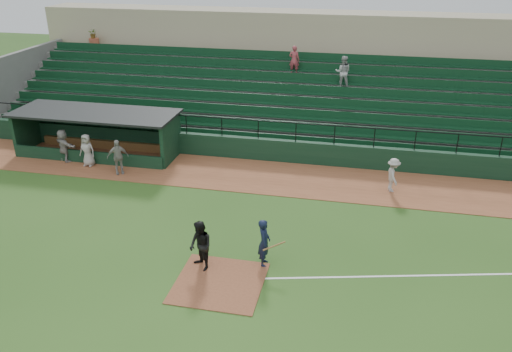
# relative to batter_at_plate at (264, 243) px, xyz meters

# --- Properties ---
(ground) EXTENTS (90.00, 90.00, 0.00)m
(ground) POSITION_rel_batter_at_plate_xyz_m (-1.29, -0.45, -0.92)
(ground) COLOR #2A4E19
(ground) RESTS_ON ground
(warning_track) EXTENTS (40.00, 4.00, 0.03)m
(warning_track) POSITION_rel_batter_at_plate_xyz_m (-1.29, 7.55, -0.90)
(warning_track) COLOR brown
(warning_track) RESTS_ON ground
(home_plate_dirt) EXTENTS (3.00, 3.00, 0.03)m
(home_plate_dirt) POSITION_rel_batter_at_plate_xyz_m (-1.29, -1.45, -0.90)
(home_plate_dirt) COLOR brown
(home_plate_dirt) RESTS_ON ground
(foul_line) EXTENTS (17.49, 4.44, 0.01)m
(foul_line) POSITION_rel_batter_at_plate_xyz_m (6.71, 0.75, -0.91)
(foul_line) COLOR white
(foul_line) RESTS_ON ground
(stadium_structure) EXTENTS (38.00, 13.08, 6.40)m
(stadium_structure) POSITION_rel_batter_at_plate_xyz_m (-1.29, 16.01, 1.39)
(stadium_structure) COLOR black
(stadium_structure) RESTS_ON ground
(dugout) EXTENTS (8.90, 3.20, 2.42)m
(dugout) POSITION_rel_batter_at_plate_xyz_m (-11.04, 9.11, 0.42)
(dugout) COLOR black
(dugout) RESTS_ON ground
(batter_at_plate) EXTENTS (1.06, 0.73, 1.83)m
(batter_at_plate) POSITION_rel_batter_at_plate_xyz_m (0.00, 0.00, 0.00)
(batter_at_plate) COLOR black
(batter_at_plate) RESTS_ON ground
(umpire) EXTENTS (1.15, 1.14, 1.88)m
(umpire) POSITION_rel_batter_at_plate_xyz_m (-2.15, -0.73, 0.02)
(umpire) COLOR black
(umpire) RESTS_ON ground
(runner) EXTENTS (0.83, 1.16, 1.63)m
(runner) POSITION_rel_batter_at_plate_xyz_m (4.66, 7.20, -0.07)
(runner) COLOR #A39D98
(runner) RESTS_ON warning_track
(dugout_player_a) EXTENTS (1.12, 0.95, 1.80)m
(dugout_player_a) POSITION_rel_batter_at_plate_xyz_m (-8.76, 6.37, 0.02)
(dugout_player_a) COLOR gray
(dugout_player_a) RESTS_ON warning_track
(dugout_player_b) EXTENTS (0.87, 0.60, 1.71)m
(dugout_player_b) POSITION_rel_batter_at_plate_xyz_m (-10.77, 6.99, -0.03)
(dugout_player_b) COLOR #A29C97
(dugout_player_b) RESTS_ON warning_track
(dugout_player_c) EXTENTS (1.68, 1.25, 1.77)m
(dugout_player_c) POSITION_rel_batter_at_plate_xyz_m (-12.29, 7.28, -0.00)
(dugout_player_c) COLOR #99938F
(dugout_player_c) RESTS_ON warning_track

